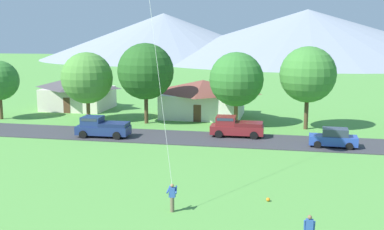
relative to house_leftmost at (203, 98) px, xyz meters
name	(u,v)px	position (x,y,z in m)	size (l,w,h in m)	color
road_strip	(217,139)	(3.59, -12.42, -2.30)	(160.00, 6.17, 0.08)	#38383D
mountain_far_east_ridge	(307,35)	(17.04, 131.12, 7.22)	(127.10, 127.10, 19.13)	gray
mountain_east_ridge	(164,36)	(-39.50, 130.13, 6.71)	(98.00, 98.00, 18.10)	gray
house_leftmost	(203,98)	(0.00, 0.00, 0.00)	(10.28, 8.13, 4.52)	silver
house_left_center	(78,92)	(-17.60, 2.34, -0.02)	(8.95, 7.57, 4.48)	beige
tree_near_left	(87,78)	(-12.50, -5.96, 2.74)	(5.92, 5.92, 8.05)	brown
tree_left_of_center	(236,79)	(4.63, -5.24, 2.84)	(5.95, 5.95, 8.17)	brown
tree_center	(146,71)	(-5.53, -5.75, 3.58)	(6.35, 6.35, 9.11)	#4C3823
tree_near_right	(308,75)	(12.20, -5.54, 3.52)	(5.93, 5.93, 8.84)	#4C3823
parked_car_blue_west_end	(334,138)	(14.34, -13.48, -1.47)	(4.27, 2.21, 1.68)	#2847A8
pickup_truck_maroon_west_side	(236,127)	(5.24, -10.95, -1.28)	(5.24, 2.41, 1.99)	maroon
pickup_truck_navy_east_side	(102,127)	(-7.67, -13.71, -1.28)	(5.26, 2.45, 1.99)	navy
soccer_ball	(268,200)	(9.17, -28.56, -2.22)	(0.24, 0.24, 0.24)	orange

